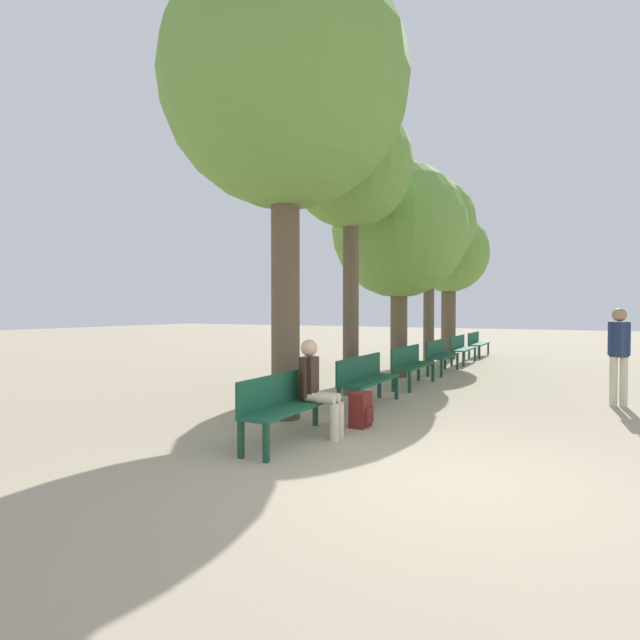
{
  "coord_description": "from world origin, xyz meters",
  "views": [
    {
      "loc": [
        1.19,
        -4.95,
        1.7
      ],
      "look_at": [
        -4.01,
        4.94,
        1.45
      ],
      "focal_mm": 28.0,
      "sensor_mm": 36.0,
      "label": 1
    }
  ],
  "objects_px": {
    "tree_row_3": "(429,225)",
    "bench_row_3": "(440,353)",
    "tree_row_1": "(351,169)",
    "pedestrian_near": "(619,350)",
    "bench_row_5": "(477,342)",
    "tree_row_0": "(285,86)",
    "backpack": "(361,410)",
    "bench_row_0": "(288,400)",
    "person_seated": "(317,385)",
    "tree_row_2": "(399,231)",
    "tree_row_4": "(449,255)",
    "bench_row_4": "(461,347)",
    "bench_row_1": "(366,376)",
    "bench_row_2": "(411,362)"
  },
  "relations": [
    {
      "from": "tree_row_3",
      "to": "bench_row_3",
      "type": "bearing_deg",
      "value": -63.76
    },
    {
      "from": "tree_row_1",
      "to": "pedestrian_near",
      "type": "bearing_deg",
      "value": 13.03
    },
    {
      "from": "tree_row_3",
      "to": "pedestrian_near",
      "type": "distance_m",
      "value": 7.28
    },
    {
      "from": "bench_row_5",
      "to": "tree_row_3",
      "type": "relative_size",
      "value": 0.33
    },
    {
      "from": "bench_row_3",
      "to": "tree_row_0",
      "type": "bearing_deg",
      "value": -96.17
    },
    {
      "from": "backpack",
      "to": "pedestrian_near",
      "type": "height_order",
      "value": "pedestrian_near"
    },
    {
      "from": "bench_row_0",
      "to": "person_seated",
      "type": "distance_m",
      "value": 0.45
    },
    {
      "from": "bench_row_3",
      "to": "tree_row_2",
      "type": "relative_size",
      "value": 0.35
    },
    {
      "from": "tree_row_1",
      "to": "tree_row_4",
      "type": "height_order",
      "value": "tree_row_1"
    },
    {
      "from": "person_seated",
      "to": "bench_row_4",
      "type": "bearing_deg",
      "value": 91.29
    },
    {
      "from": "bench_row_1",
      "to": "tree_row_4",
      "type": "xyz_separation_m",
      "value": [
        -0.72,
        9.12,
        3.03
      ]
    },
    {
      "from": "bench_row_4",
      "to": "tree_row_1",
      "type": "bearing_deg",
      "value": -96.05
    },
    {
      "from": "tree_row_0",
      "to": "backpack",
      "type": "xyz_separation_m",
      "value": [
        1.25,
        0.04,
        -4.87
      ]
    },
    {
      "from": "tree_row_0",
      "to": "backpack",
      "type": "bearing_deg",
      "value": 1.99
    },
    {
      "from": "bench_row_5",
      "to": "person_seated",
      "type": "distance_m",
      "value": 12.58
    },
    {
      "from": "bench_row_4",
      "to": "tree_row_4",
      "type": "distance_m",
      "value": 3.4
    },
    {
      "from": "bench_row_2",
      "to": "backpack",
      "type": "xyz_separation_m",
      "value": [
        0.53,
        -4.03,
        -0.28
      ]
    },
    {
      "from": "bench_row_0",
      "to": "pedestrian_near",
      "type": "relative_size",
      "value": 1.09
    },
    {
      "from": "bench_row_4",
      "to": "tree_row_1",
      "type": "height_order",
      "value": "tree_row_1"
    },
    {
      "from": "bench_row_3",
      "to": "tree_row_4",
      "type": "distance_m",
      "value": 5.03
    },
    {
      "from": "bench_row_2",
      "to": "bench_row_4",
      "type": "relative_size",
      "value": 1.0
    },
    {
      "from": "tree_row_3",
      "to": "bench_row_5",
      "type": "bearing_deg",
      "value": 79.02
    },
    {
      "from": "bench_row_4",
      "to": "tree_row_0",
      "type": "height_order",
      "value": "tree_row_0"
    },
    {
      "from": "tree_row_1",
      "to": "person_seated",
      "type": "xyz_separation_m",
      "value": [
        0.95,
        -3.2,
        -3.76
      ]
    },
    {
      "from": "bench_row_5",
      "to": "bench_row_3",
      "type": "bearing_deg",
      "value": -90.0
    },
    {
      "from": "bench_row_2",
      "to": "tree_row_1",
      "type": "xyz_separation_m",
      "value": [
        -0.72,
        -1.62,
        3.92
      ]
    },
    {
      "from": "bench_row_1",
      "to": "bench_row_3",
      "type": "bearing_deg",
      "value": 90.0
    },
    {
      "from": "backpack",
      "to": "bench_row_5",
      "type": "bearing_deg",
      "value": 92.56
    },
    {
      "from": "bench_row_1",
      "to": "tree_row_3",
      "type": "distance_m",
      "value": 7.62
    },
    {
      "from": "tree_row_4",
      "to": "tree_row_0",
      "type": "bearing_deg",
      "value": -90.0
    },
    {
      "from": "bench_row_0",
      "to": "person_seated",
      "type": "bearing_deg",
      "value": 57.77
    },
    {
      "from": "bench_row_1",
      "to": "pedestrian_near",
      "type": "height_order",
      "value": "pedestrian_near"
    },
    {
      "from": "tree_row_0",
      "to": "pedestrian_near",
      "type": "height_order",
      "value": "tree_row_0"
    },
    {
      "from": "person_seated",
      "to": "backpack",
      "type": "distance_m",
      "value": 0.95
    },
    {
      "from": "bench_row_0",
      "to": "tree_row_1",
      "type": "bearing_deg",
      "value": 101.46
    },
    {
      "from": "tree_row_3",
      "to": "tree_row_0",
      "type": "bearing_deg",
      "value": -90.0
    },
    {
      "from": "bench_row_3",
      "to": "backpack",
      "type": "relative_size",
      "value": 3.78
    },
    {
      "from": "bench_row_2",
      "to": "tree_row_4",
      "type": "xyz_separation_m",
      "value": [
        -0.72,
        6.53,
        3.03
      ]
    },
    {
      "from": "pedestrian_near",
      "to": "backpack",
      "type": "bearing_deg",
      "value": -134.17
    },
    {
      "from": "bench_row_3",
      "to": "bench_row_5",
      "type": "xyz_separation_m",
      "value": [
        0.0,
        5.18,
        0.0
      ]
    },
    {
      "from": "tree_row_0",
      "to": "person_seated",
      "type": "bearing_deg",
      "value": -38.17
    },
    {
      "from": "bench_row_0",
      "to": "tree_row_1",
      "type": "distance_m",
      "value": 5.34
    },
    {
      "from": "bench_row_5",
      "to": "tree_row_4",
      "type": "distance_m",
      "value": 3.35
    },
    {
      "from": "backpack",
      "to": "pedestrian_near",
      "type": "bearing_deg",
      "value": 45.83
    },
    {
      "from": "bench_row_1",
      "to": "pedestrian_near",
      "type": "relative_size",
      "value": 1.09
    },
    {
      "from": "bench_row_2",
      "to": "person_seated",
      "type": "height_order",
      "value": "person_seated"
    },
    {
      "from": "bench_row_3",
      "to": "pedestrian_near",
      "type": "height_order",
      "value": "pedestrian_near"
    },
    {
      "from": "tree_row_3",
      "to": "bench_row_1",
      "type": "bearing_deg",
      "value": -83.81
    },
    {
      "from": "bench_row_2",
      "to": "person_seated",
      "type": "distance_m",
      "value": 4.83
    },
    {
      "from": "bench_row_3",
      "to": "pedestrian_near",
      "type": "relative_size",
      "value": 1.09
    }
  ]
}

